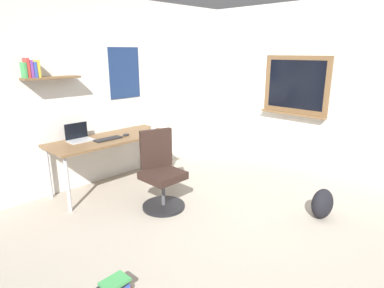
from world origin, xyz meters
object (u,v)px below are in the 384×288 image
object	(u,v)px
office_chair	(161,175)
coffee_mug	(154,126)
laptop	(79,137)
backpack	(322,204)
desk	(111,142)
computer_mouse	(126,135)
keyboard	(108,139)
book_stack_on_floor	(115,288)

from	to	relation	value
office_chair	coffee_mug	xyz separation A→B (m)	(0.64, 0.91, 0.37)
office_chair	laptop	xyz separation A→B (m)	(-0.47, 1.10, 0.37)
coffee_mug	backpack	world-z (taller)	coffee_mug
desk	computer_mouse	world-z (taller)	computer_mouse
laptop	backpack	size ratio (longest dim) A/B	0.88
desk	backpack	size ratio (longest dim) A/B	4.74
computer_mouse	coffee_mug	bearing A→B (deg)	5.30
laptop	coffee_mug	xyz separation A→B (m)	(1.11, -0.19, -0.01)
keyboard	backpack	size ratio (longest dim) A/B	1.05
laptop	desk	bearing A→B (deg)	-22.37
keyboard	computer_mouse	size ratio (longest dim) A/B	3.56
keyboard	backpack	distance (m)	2.79
desk	coffee_mug	size ratio (longest dim) A/B	18.15
laptop	coffee_mug	world-z (taller)	laptop
desk	backpack	bearing A→B (deg)	-64.47
desk	backpack	world-z (taller)	desk
laptop	coffee_mug	size ratio (longest dim) A/B	3.37
desk	laptop	size ratio (longest dim) A/B	5.39
coffee_mug	computer_mouse	bearing A→B (deg)	-174.70
desk	coffee_mug	distance (m)	0.74
backpack	keyboard	bearing A→B (deg)	117.86
laptop	computer_mouse	bearing A→B (deg)	-22.48
desk	keyboard	xyz separation A→B (m)	(-0.08, -0.08, 0.07)
office_chair	backpack	distance (m)	1.92
computer_mouse	backpack	bearing A→B (deg)	-67.58
coffee_mug	desk	bearing A→B (deg)	177.49
desk	computer_mouse	distance (m)	0.23
laptop	backpack	xyz separation A→B (m)	(1.57, -2.65, -0.61)
laptop	book_stack_on_floor	bearing A→B (deg)	-111.76
laptop	keyboard	xyz separation A→B (m)	(0.29, -0.24, -0.04)
coffee_mug	keyboard	bearing A→B (deg)	-176.50
computer_mouse	book_stack_on_floor	xyz separation A→B (m)	(-1.38, -1.80, -0.67)
coffee_mug	office_chair	bearing A→B (deg)	-125.15
computer_mouse	book_stack_on_floor	world-z (taller)	computer_mouse
computer_mouse	coffee_mug	xyz separation A→B (m)	(0.54, 0.05, 0.03)
coffee_mug	backpack	size ratio (longest dim) A/B	0.26
desk	backpack	distance (m)	2.81
desk	keyboard	world-z (taller)	keyboard
keyboard	book_stack_on_floor	world-z (taller)	keyboard
book_stack_on_floor	computer_mouse	bearing A→B (deg)	52.38
keyboard	laptop	bearing A→B (deg)	140.98
desk	keyboard	bearing A→B (deg)	-135.46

